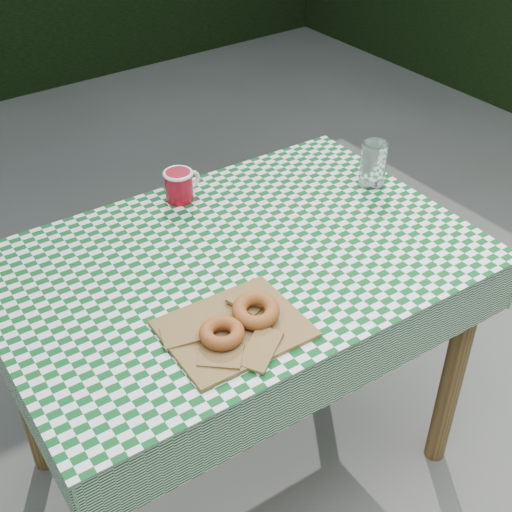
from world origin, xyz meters
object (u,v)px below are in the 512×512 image
(table, at_px, (239,370))
(paper_bag, at_px, (234,328))
(coffee_mug, at_px, (179,186))
(drinking_glass, at_px, (373,164))

(table, distance_m, paper_bag, 0.47)
(table, height_order, coffee_mug, coffee_mug)
(paper_bag, distance_m, coffee_mug, 0.54)
(table, relative_size, coffee_mug, 7.57)
(paper_bag, height_order, coffee_mug, coffee_mug)
(paper_bag, bearing_deg, drinking_glass, 22.80)
(table, height_order, drinking_glass, drinking_glass)
(paper_bag, bearing_deg, table, 54.37)
(coffee_mug, bearing_deg, drinking_glass, -37.07)
(table, xyz_separation_m, drinking_glass, (0.49, 0.06, 0.44))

